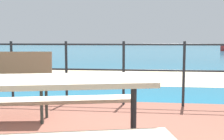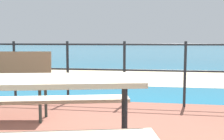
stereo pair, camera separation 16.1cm
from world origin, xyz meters
TOP-DOWN VIEW (x-y plane):
  - sea_water at (0.00, 40.00)m, footprint 90.00×90.00m
  - beach_strip at (0.00, 6.67)m, footprint 54.01×4.22m
  - picnic_table at (-0.51, -0.11)m, footprint 2.14×1.85m
  - railing_fence at (0.00, 2.39)m, footprint 5.94×0.04m

SIDE VIEW (x-z plane):
  - sea_water at x=0.00m, z-range 0.00..0.01m
  - beach_strip at x=0.00m, z-range 0.00..0.01m
  - picnic_table at x=-0.51m, z-range 0.27..1.04m
  - railing_fence at x=0.00m, z-range 0.18..1.24m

